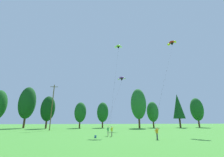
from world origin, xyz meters
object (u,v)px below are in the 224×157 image
(kite_flyer_far, at_px, (157,132))
(parafoil_kite_far_red_yellow, at_px, (172,43))
(parafoil_kite_high_purple, at_px, (122,79))
(kite_flyer_near, at_px, (108,130))
(parafoil_kite_mid_lime_white, at_px, (118,47))
(kite_flyer_mid, at_px, (112,130))
(utility_pole, at_px, (52,106))
(backpack, at_px, (95,137))

(kite_flyer_far, bearing_deg, parafoil_kite_far_red_yellow, 47.51)
(parafoil_kite_high_purple, bearing_deg, kite_flyer_near, -108.44)
(kite_flyer_far, bearing_deg, parafoil_kite_mid_lime_white, 103.27)
(kite_flyer_mid, distance_m, parafoil_kite_far_red_yellow, 30.48)
(utility_pole, bearing_deg, kite_flyer_near, -49.40)
(kite_flyer_near, distance_m, parafoil_kite_far_red_yellow, 30.78)
(kite_flyer_near, distance_m, parafoil_kite_mid_lime_white, 23.08)
(kite_flyer_near, bearing_deg, backpack, -133.67)
(kite_flyer_mid, bearing_deg, parafoil_kite_mid_lime_white, 72.41)
(parafoil_kite_mid_lime_white, bearing_deg, kite_flyer_mid, -107.59)
(kite_flyer_near, xyz_separation_m, parafoil_kite_high_purple, (5.84, 17.51, 14.68))
(utility_pole, height_order, parafoil_kite_high_purple, parafoil_kite_high_purple)
(kite_flyer_far, height_order, parafoil_kite_far_red_yellow, parafoil_kite_far_red_yellow)
(kite_flyer_mid, xyz_separation_m, backpack, (-2.82, -1.99, -0.80))
(parafoil_kite_high_purple, distance_m, parafoil_kite_far_red_yellow, 18.18)
(parafoil_kite_mid_lime_white, bearing_deg, utility_pole, 154.50)
(parafoil_kite_high_purple, bearing_deg, parafoil_kite_mid_lime_white, -105.01)
(kite_flyer_far, relative_size, parafoil_kite_high_purple, 0.09)
(kite_flyer_mid, bearing_deg, parafoil_kite_high_purple, 73.69)
(kite_flyer_mid, height_order, parafoil_kite_mid_lime_white, parafoil_kite_mid_lime_white)
(utility_pole, relative_size, kite_flyer_near, 7.69)
(parafoil_kite_high_purple, relative_size, parafoil_kite_far_red_yellow, 0.81)
(kite_flyer_mid, xyz_separation_m, parafoil_kite_far_red_yellow, (18.25, 8.24, 22.97))
(parafoil_kite_high_purple, bearing_deg, parafoil_kite_far_red_yellow, -36.27)
(kite_flyer_near, relative_size, backpack, 4.23)
(kite_flyer_near, xyz_separation_m, parafoil_kite_mid_lime_white, (3.44, 8.57, 21.15))
(kite_flyer_near, distance_m, backpack, 3.27)
(parafoil_kite_mid_lime_white, bearing_deg, kite_flyer_far, -76.73)
(parafoil_kite_high_purple, xyz_separation_m, backpack, (-8.03, -19.80, -15.47))
(kite_flyer_near, height_order, parafoil_kite_far_red_yellow, parafoil_kite_far_red_yellow)
(kite_flyer_mid, relative_size, parafoil_kite_mid_lime_white, 0.08)
(utility_pole, xyz_separation_m, parafoil_kite_mid_lime_white, (18.25, -8.71, 15.38))
(parafoil_kite_far_red_yellow, bearing_deg, utility_pole, 164.50)
(parafoil_kite_far_red_yellow, bearing_deg, kite_flyer_near, -157.20)
(parafoil_kite_high_purple, distance_m, parafoil_kite_mid_lime_white, 11.29)
(kite_flyer_far, height_order, parafoil_kite_mid_lime_white, parafoil_kite_mid_lime_white)
(parafoil_kite_mid_lime_white, xyz_separation_m, backpack, (-5.63, -10.87, -21.95))
(parafoil_kite_high_purple, height_order, parafoil_kite_far_red_yellow, parafoil_kite_far_red_yellow)
(backpack, bearing_deg, kite_flyer_near, -57.94)
(kite_flyer_far, xyz_separation_m, parafoil_kite_high_purple, (-0.88, 22.84, 14.68))
(parafoil_kite_mid_lime_white, relative_size, parafoil_kite_far_red_yellow, 0.92)
(parafoil_kite_high_purple, bearing_deg, kite_flyer_mid, -106.31)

